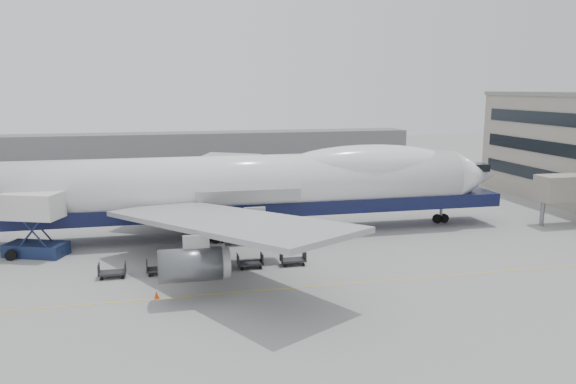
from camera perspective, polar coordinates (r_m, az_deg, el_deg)
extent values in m
plane|color=gray|center=(51.76, -3.53, -7.68)|extent=(260.00, 260.00, 0.00)
cube|color=gold|center=(46.18, -2.30, -9.95)|extent=(60.00, 0.15, 0.01)
cube|color=gray|center=(74.97, 27.03, 0.43)|extent=(9.00, 3.00, 3.00)
cylinder|color=slate|center=(73.03, 24.41, -2.00)|extent=(0.50, 0.50, 3.00)
cube|color=slate|center=(119.24, -13.85, 4.14)|extent=(110.00, 8.00, 7.00)
cylinder|color=white|center=(61.94, -5.40, 0.77)|extent=(52.00, 6.40, 6.40)
cube|color=#0F1437|center=(62.56, -4.45, -1.51)|extent=(60.00, 5.76, 1.50)
cone|color=white|center=(71.63, 18.27, 1.61)|extent=(6.00, 6.40, 6.40)
ellipsoid|color=white|center=(65.50, 8.25, 2.80)|extent=(20.67, 5.78, 4.56)
cube|color=#9EA0A3|center=(47.81, -6.71, -2.91)|extent=(20.35, 26.74, 2.26)
cube|color=#9EA0A3|center=(75.79, -9.06, 2.02)|extent=(20.35, 26.74, 2.26)
cylinder|color=#595B60|center=(80.67, -11.37, 0.87)|extent=(4.80, 2.60, 2.60)
cylinder|color=#595B60|center=(72.21, -6.40, -0.11)|extent=(4.80, 2.60, 2.60)
cylinder|color=#595B60|center=(52.84, -3.92, -4.02)|extent=(4.80, 2.60, 2.60)
cylinder|color=#595B60|center=(43.65, -9.91, -7.31)|extent=(4.80, 2.60, 2.60)
cylinder|color=slate|center=(70.47, 15.27, -2.06)|extent=(0.36, 0.36, 2.50)
cylinder|color=black|center=(70.62, 15.25, -2.61)|extent=(1.10, 0.45, 1.10)
cylinder|color=slate|center=(59.64, -7.81, -4.04)|extent=(0.36, 0.36, 2.50)
cylinder|color=black|center=(59.82, -7.79, -4.69)|extent=(1.10, 0.45, 1.10)
cylinder|color=slate|center=(65.45, -8.28, -2.74)|extent=(0.36, 0.36, 2.50)
cylinder|color=black|center=(65.61, -8.27, -3.34)|extent=(1.10, 0.45, 1.10)
cube|color=#18254A|center=(60.32, -24.18, -5.33)|extent=(6.33, 4.65, 1.26)
cube|color=silver|center=(59.35, -24.50, -1.26)|extent=(5.99, 4.69, 2.52)
cube|color=#18254A|center=(58.60, -24.58, -3.61)|extent=(3.83, 1.60, 4.50)
cube|color=#18254A|center=(61.00, -24.11, -3.05)|extent=(3.83, 1.60, 4.50)
cube|color=slate|center=(61.11, -24.16, -0.92)|extent=(3.06, 2.28, 0.15)
cylinder|color=black|center=(59.73, -26.33, -5.77)|extent=(1.03, 0.40, 1.03)
cylinder|color=black|center=(61.88, -25.85, -5.19)|extent=(1.03, 0.40, 1.03)
cylinder|color=black|center=(58.88, -22.42, -5.69)|extent=(1.03, 0.40, 1.03)
cylinder|color=black|center=(61.06, -22.07, -5.10)|extent=(1.03, 0.40, 1.03)
cone|color=#E1430B|center=(45.54, -13.22, -10.13)|extent=(0.39, 0.39, 0.61)
cube|color=#E1430B|center=(45.64, -13.20, -10.47)|extent=(0.41, 0.41, 0.03)
cube|color=#2D2D30|center=(51.24, -17.42, -7.82)|extent=(2.30, 1.35, 0.18)
cube|color=#2D2D30|center=(51.22, -18.68, -7.43)|extent=(0.08, 1.35, 0.90)
cube|color=#2D2D30|center=(51.03, -16.21, -7.35)|extent=(0.08, 1.35, 0.90)
cylinder|color=black|center=(50.89, -18.41, -8.36)|extent=(0.30, 0.12, 0.30)
cylinder|color=black|center=(51.93, -18.30, -7.97)|extent=(0.30, 0.12, 0.30)
cylinder|color=black|center=(50.74, -16.48, -8.30)|extent=(0.30, 0.12, 0.30)
cylinder|color=black|center=(51.78, -16.41, -7.92)|extent=(0.30, 0.12, 0.30)
cube|color=#2D2D30|center=(51.04, -12.89, -7.66)|extent=(2.30, 1.35, 0.18)
cube|color=#2D2D30|center=(50.94, -14.16, -7.28)|extent=(0.08, 1.35, 0.90)
cube|color=#2D2D30|center=(50.92, -11.66, -7.19)|extent=(0.08, 1.35, 0.90)
cylinder|color=black|center=(50.63, -13.85, -8.22)|extent=(0.30, 0.12, 0.30)
cylinder|color=black|center=(51.67, -13.83, -7.83)|extent=(0.30, 0.12, 0.30)
cylinder|color=black|center=(50.61, -11.90, -8.14)|extent=(0.30, 0.12, 0.30)
cylinder|color=black|center=(51.65, -11.93, -7.75)|extent=(0.30, 0.12, 0.30)
cube|color=#2D2D30|center=(51.16, -8.36, -7.46)|extent=(2.30, 1.35, 0.18)
cube|color=#2D2D30|center=(50.97, -9.61, -7.09)|extent=(0.08, 1.35, 0.90)
cube|color=#2D2D30|center=(51.12, -7.13, -6.97)|extent=(0.08, 1.35, 0.90)
cylinder|color=black|center=(50.68, -9.26, -8.02)|extent=(0.30, 0.12, 0.30)
cylinder|color=black|center=(51.72, -9.34, -7.64)|extent=(0.30, 0.12, 0.30)
cylinder|color=black|center=(50.79, -7.33, -7.92)|extent=(0.30, 0.12, 0.30)
cylinder|color=black|center=(51.84, -7.45, -7.55)|extent=(0.30, 0.12, 0.30)
cube|color=#2D2D30|center=(51.59, -3.87, -7.22)|extent=(2.30, 1.35, 0.18)
cube|color=#2D2D30|center=(51.32, -5.10, -6.86)|extent=(0.08, 1.35, 0.90)
cube|color=#2D2D30|center=(51.64, -2.67, -6.72)|extent=(0.08, 1.35, 0.90)
cylinder|color=black|center=(51.04, -4.72, -7.78)|extent=(0.30, 0.12, 0.30)
cylinder|color=black|center=(52.08, -4.90, -7.41)|extent=(0.30, 0.12, 0.30)
cylinder|color=black|center=(51.29, -2.83, -7.66)|extent=(0.30, 0.12, 0.30)
cylinder|color=black|center=(52.33, -3.04, -7.29)|extent=(0.30, 0.12, 0.30)
cube|color=#2D2D30|center=(52.32, 0.50, -6.94)|extent=(2.30, 1.35, 0.18)
cube|color=#2D2D30|center=(51.97, -0.68, -6.60)|extent=(0.08, 1.35, 0.90)
cube|color=#2D2D30|center=(52.46, 1.68, -6.44)|extent=(0.08, 1.35, 0.90)
cylinder|color=black|center=(51.72, -0.28, -7.49)|extent=(0.30, 0.12, 0.30)
cylinder|color=black|center=(52.74, -0.54, -7.13)|extent=(0.30, 0.12, 0.30)
cylinder|color=black|center=(52.10, 1.56, -7.36)|extent=(0.30, 0.12, 0.30)
cylinder|color=black|center=(53.12, 1.26, -7.01)|extent=(0.30, 0.12, 0.30)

